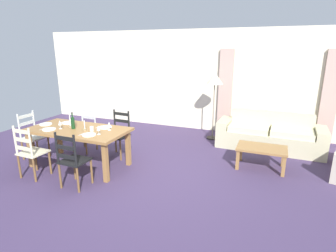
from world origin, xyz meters
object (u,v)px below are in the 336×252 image
wine_glass_near_right (98,128)px  coffee_table (262,150)px  dining_chair_head_west (32,136)px  wine_bottle (73,123)px  standing_lamp (215,83)px  dining_chair_far_left (86,130)px  wine_glass_far_left (70,120)px  dining_chair_near_right (72,160)px  couch (269,136)px  wine_glass_near_left (60,123)px  dining_chair_far_right (119,134)px  wine_glass_far_right (109,124)px  coffee_cup_primary (92,129)px  dining_chair_near_left (30,152)px  dining_table (78,133)px

wine_glass_near_right → coffee_table: wine_glass_near_right is taller
dining_chair_head_west → wine_bottle: size_ratio=3.04×
wine_bottle → standing_lamp: bearing=51.5°
dining_chair_head_west → coffee_table: 4.59m
wine_glass_near_right → standing_lamp: standing_lamp is taller
standing_lamp → dining_chair_far_left: bearing=-143.0°
dining_chair_head_west → wine_glass_far_left: (0.87, 0.17, 0.38)m
dining_chair_near_right → couch: 4.27m
wine_glass_far_left → dining_chair_head_west: bearing=-168.8°
wine_glass_near_left → wine_glass_far_left: bearing=88.4°
dining_chair_far_left → wine_glass_far_left: dining_chair_far_left is taller
dining_chair_far_left → dining_chair_head_west: size_ratio=1.00×
dining_chair_far_right → wine_glass_near_left: dining_chair_far_right is taller
dining_chair_far_left → wine_glass_near_right: size_ratio=5.96×
wine_glass_far_right → standing_lamp: bearing=60.2°
wine_glass_near_right → standing_lamp: 3.13m
wine_glass_far_left → wine_bottle: bearing=-39.8°
wine_glass_far_right → coffee_cup_primary: bearing=-146.6°
coffee_table → standing_lamp: bearing=131.8°
wine_glass_near_left → couch: size_ratio=0.07×
wine_glass_far_left → standing_lamp: size_ratio=0.10×
couch → wine_glass_far_left: bearing=-148.4°
couch → dining_chair_far_left: bearing=-156.4°
wine_glass_near_left → wine_glass_far_left: 0.27m
dining_chair_head_west → wine_glass_near_left: bearing=-6.7°
dining_chair_near_left → wine_glass_near_right: size_ratio=5.96×
dining_chair_far_right → coffee_cup_primary: dining_chair_far_right is taller
dining_chair_far_left → dining_table: bearing=-60.2°
dining_chair_far_left → coffee_cup_primary: (0.78, -0.78, 0.32)m
dining_chair_near_right → wine_glass_near_left: 1.06m
dining_chair_far_left → dining_chair_head_west: 1.06m
wine_bottle → standing_lamp: (2.08, 2.62, 0.54)m
wine_glass_far_left → dining_table: bearing=-27.8°
wine_glass_far_right → dining_chair_far_right: bearing=107.2°
wine_glass_far_right → coffee_cup_primary: 0.32m
dining_chair_far_right → coffee_table: dining_chair_far_right is taller
dining_table → standing_lamp: (2.01, 2.59, 0.75)m
dining_chair_near_left → wine_glass_near_left: dining_chair_near_left is taller
dining_chair_near_left → dining_chair_near_right: (0.92, -0.02, 0.00)m
wine_glass_near_right → standing_lamp: bearing=62.4°
dining_table → coffee_table: 3.48m
dining_chair_far_left → coffee_table: (3.69, 0.44, -0.12)m
wine_glass_near_left → coffee_cup_primary: 0.66m
dining_chair_head_west → wine_glass_near_right: 1.79m
dining_table → dining_chair_near_right: (0.47, -0.73, -0.19)m
coffee_cup_primary → coffee_table: (2.91, 1.22, -0.44)m
wine_glass_far_left → coffee_table: bearing=16.2°
dining_chair_far_right → couch: (2.94, 1.65, -0.19)m
dining_table → wine_glass_near_right: (0.58, -0.15, 0.20)m
dining_chair_head_west → wine_glass_far_left: dining_chair_head_west is taller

